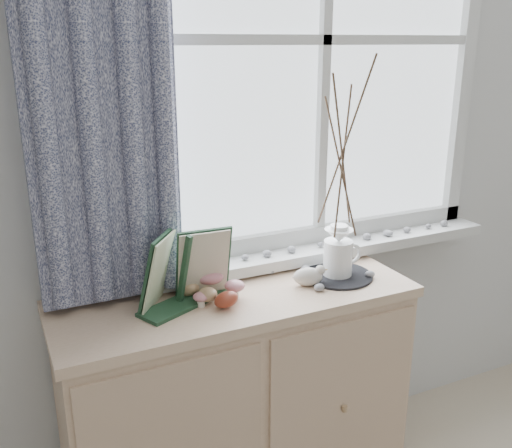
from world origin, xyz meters
name	(u,v)px	position (x,y,z in m)	size (l,w,h in m)	color
sideboard	(238,404)	(-0.15, 1.75, 0.43)	(1.20, 0.45, 0.85)	beige
botanical_book	(186,271)	(-0.33, 1.72, 0.98)	(0.36, 0.13, 0.25)	#1D3D26
toadstool_cluster	(214,281)	(-0.22, 1.77, 0.90)	(0.18, 0.15, 0.09)	white
wooden_eggs	(207,294)	(-0.26, 1.73, 0.88)	(0.14, 0.18, 0.08)	tan
songbird_figurine	(308,276)	(0.10, 1.71, 0.89)	(0.14, 0.06, 0.07)	silver
crocheted_doily	(337,275)	(0.23, 1.74, 0.85)	(0.25, 0.25, 0.01)	black
twig_pitcher	(343,153)	(0.23, 1.74, 1.29)	(0.30, 0.30, 0.77)	white
sideboard_pebbles	(316,275)	(0.15, 1.75, 0.86)	(0.34, 0.23, 0.02)	gray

